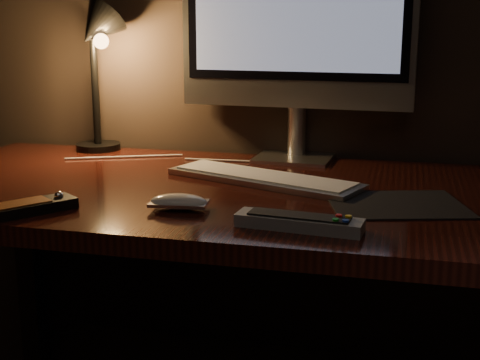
% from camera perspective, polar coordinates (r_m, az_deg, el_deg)
% --- Properties ---
extents(desk, '(1.60, 0.75, 0.75)m').
position_cam_1_polar(desk, '(1.58, 0.87, -4.59)').
color(desk, black).
rests_on(desk, ground).
extents(monitor, '(0.60, 0.19, 0.63)m').
position_cam_1_polar(monitor, '(1.74, 4.84, 13.90)').
color(monitor, silver).
rests_on(monitor, desk).
extents(keyboard, '(0.48, 0.29, 0.02)m').
position_cam_1_polar(keyboard, '(1.53, 2.04, 0.18)').
color(keyboard, silver).
rests_on(keyboard, desk).
extents(mousepad, '(0.31, 0.27, 0.00)m').
position_cam_1_polar(mousepad, '(1.38, 13.21, -2.04)').
color(mousepad, black).
rests_on(mousepad, desk).
extents(mouse, '(0.12, 0.07, 0.02)m').
position_cam_1_polar(mouse, '(1.31, -5.24, -2.05)').
color(mouse, white).
rests_on(mouse, desk).
extents(media_remote, '(0.15, 0.18, 0.03)m').
position_cam_1_polar(media_remote, '(1.35, -17.44, -2.17)').
color(media_remote, black).
rests_on(media_remote, desk).
extents(tv_remote, '(0.23, 0.08, 0.03)m').
position_cam_1_polar(tv_remote, '(1.19, 5.06, -3.58)').
color(tv_remote, gray).
rests_on(tv_remote, desk).
extents(papers, '(0.12, 0.10, 0.01)m').
position_cam_1_polar(papers, '(1.64, -3.75, 0.83)').
color(papers, white).
rests_on(papers, desk).
extents(desk_lamp, '(0.21, 0.22, 0.42)m').
position_cam_1_polar(desk_lamp, '(1.88, -12.13, 10.84)').
color(desk_lamp, black).
rests_on(desk_lamp, desk).
extents(cable, '(0.59, 0.12, 0.01)m').
position_cam_1_polar(cable, '(1.77, -5.17, 1.73)').
color(cable, white).
rests_on(cable, desk).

